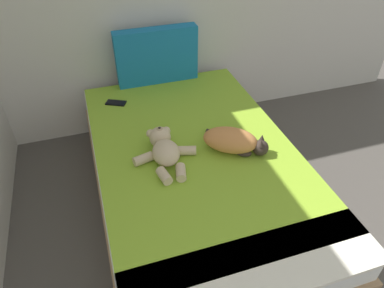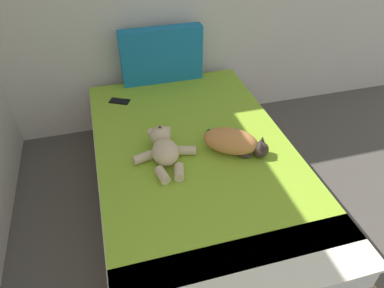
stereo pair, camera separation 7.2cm
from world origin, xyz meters
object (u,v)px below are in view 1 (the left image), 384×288
cat (233,141)px  teddy_bear (164,149)px  patterned_cushion (157,56)px  cell_phone (116,103)px  bed (196,178)px

cat → teddy_bear: 0.43m
patterned_cushion → cat: patterned_cushion is taller
cell_phone → cat: bearing=-51.4°
patterned_cushion → teddy_bear: bearing=-101.2°
patterned_cushion → teddy_bear: patterned_cushion is taller
patterned_cushion → teddy_bear: 0.99m
bed → teddy_bear: (-0.20, 0.00, 0.31)m
cell_phone → bed: bearing=-60.7°
bed → teddy_bear: size_ratio=4.65×
cell_phone → patterned_cushion: bearing=32.3°
patterned_cushion → cell_phone: patterned_cushion is taller
cell_phone → teddy_bear: bearing=-74.5°
patterned_cushion → teddy_bear: (-0.19, -0.96, -0.16)m
patterned_cushion → cell_phone: bearing=-147.7°
bed → cat: (0.22, -0.06, 0.32)m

